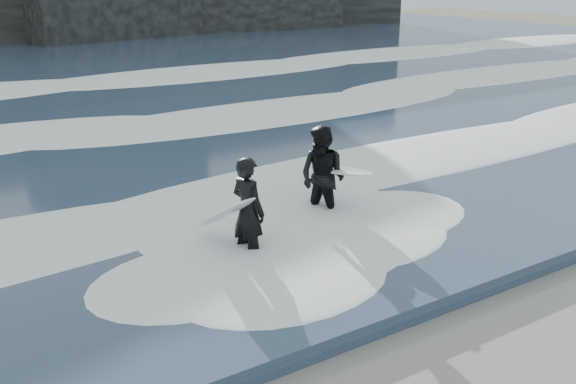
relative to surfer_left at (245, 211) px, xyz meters
name	(u,v)px	position (x,y,z in m)	size (l,w,h in m)	color
sea	(13,76)	(0.51, 22.88, -0.81)	(90.00, 52.00, 0.30)	#2D3F56
foam_near	(201,190)	(0.51, 2.88, -0.56)	(60.00, 3.20, 0.20)	white
foam_mid	(99,125)	(0.51, 9.88, -0.54)	(60.00, 4.00, 0.24)	white
foam_far	(32,82)	(0.51, 18.88, -0.51)	(60.00, 4.80, 0.30)	white
surfer_left	(245,211)	(0.00, 0.00, 0.00)	(1.04, 1.69, 1.90)	black
surfer_right	(324,177)	(2.13, 0.69, 0.05)	(1.31, 2.15, 2.01)	black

